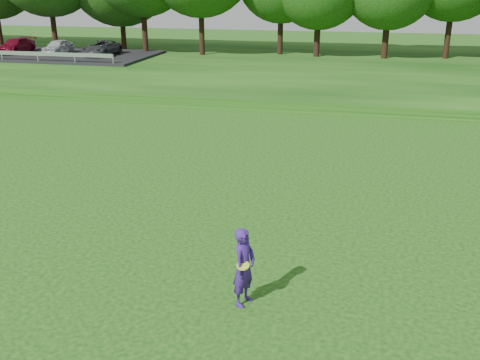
# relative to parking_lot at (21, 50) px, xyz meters

# --- Properties ---
(ground) EXTENTS (140.00, 140.00, 0.00)m
(ground) POSITION_rel_parking_lot_xyz_m (23.49, -32.81, -1.03)
(ground) COLOR #0E3E0B
(ground) RESTS_ON ground
(berm) EXTENTS (130.00, 30.00, 0.60)m
(berm) POSITION_rel_parking_lot_xyz_m (23.49, 1.19, -0.73)
(berm) COLOR #0E3E0B
(berm) RESTS_ON ground
(walking_path) EXTENTS (130.00, 1.60, 0.04)m
(walking_path) POSITION_rel_parking_lot_xyz_m (23.49, -12.81, -1.01)
(walking_path) COLOR gray
(walking_path) RESTS_ON ground
(parking_lot) EXTENTS (24.00, 9.00, 1.38)m
(parking_lot) POSITION_rel_parking_lot_xyz_m (0.00, 0.00, 0.00)
(parking_lot) COLOR black
(parking_lot) RESTS_ON berm
(woman) EXTENTS (0.59, 0.74, 1.76)m
(woman) POSITION_rel_parking_lot_xyz_m (26.65, -31.79, -0.15)
(woman) COLOR #391B7C
(woman) RESTS_ON ground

